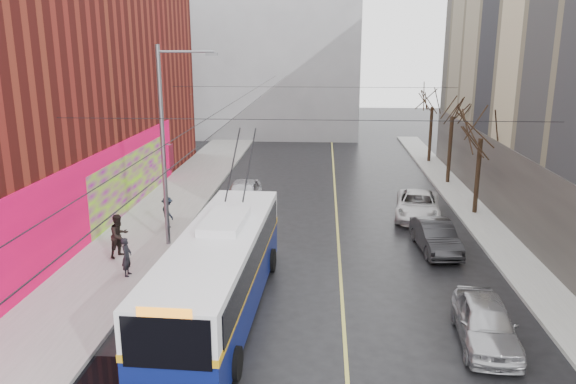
# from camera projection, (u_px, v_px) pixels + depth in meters

# --- Properties ---
(ground) EXTENTS (140.00, 140.00, 0.00)m
(ground) POSITION_uv_depth(u_px,v_px,m) (293.00, 375.00, 15.72)
(ground) COLOR black
(ground) RESTS_ON ground
(sidewalk_left) EXTENTS (4.00, 60.00, 0.15)m
(sidewalk_left) POSITION_uv_depth(u_px,v_px,m) (146.00, 230.00, 27.78)
(sidewalk_left) COLOR gray
(sidewalk_left) RESTS_ON ground
(sidewalk_right) EXTENTS (2.00, 60.00, 0.15)m
(sidewalk_right) POSITION_uv_depth(u_px,v_px,m) (496.00, 238.00, 26.72)
(sidewalk_right) COLOR gray
(sidewalk_right) RESTS_ON ground
(lane_line) EXTENTS (0.12, 50.00, 0.01)m
(lane_line) POSITION_uv_depth(u_px,v_px,m) (337.00, 223.00, 29.13)
(lane_line) COLOR #BFB74C
(lane_line) RESTS_ON ground
(building_far) EXTENTS (20.50, 12.10, 18.00)m
(building_far) POSITION_uv_depth(u_px,v_px,m) (259.00, 44.00, 57.22)
(building_far) COLOR gray
(building_far) RESTS_ON ground
(streetlight_pole) EXTENTS (2.65, 0.60, 9.00)m
(streetlight_pole) POSITION_uv_depth(u_px,v_px,m) (166.00, 142.00, 24.52)
(streetlight_pole) COLOR slate
(streetlight_pole) RESTS_ON ground
(catenary_wires) EXTENTS (18.00, 60.00, 0.22)m
(catenary_wires) POSITION_uv_depth(u_px,v_px,m) (260.00, 100.00, 28.54)
(catenary_wires) COLOR black
(tree_near) EXTENTS (3.20, 3.20, 6.40)m
(tree_near) POSITION_uv_depth(u_px,v_px,m) (482.00, 124.00, 29.33)
(tree_near) COLOR black
(tree_near) RESTS_ON ground
(tree_mid) EXTENTS (3.20, 3.20, 6.68)m
(tree_mid) POSITION_uv_depth(u_px,v_px,m) (453.00, 105.00, 36.02)
(tree_mid) COLOR black
(tree_mid) RESTS_ON ground
(tree_far) EXTENTS (3.20, 3.20, 6.57)m
(tree_far) POSITION_uv_depth(u_px,v_px,m) (433.00, 97.00, 42.80)
(tree_far) COLOR black
(tree_far) RESTS_ON ground
(pigeons_flying) EXTENTS (4.31, 2.66, 1.33)m
(pigeons_flying) POSITION_uv_depth(u_px,v_px,m) (249.00, 96.00, 23.91)
(pigeons_flying) COLOR slate
(trolleybus) EXTENTS (3.10, 11.89, 5.59)m
(trolleybus) POSITION_uv_depth(u_px,v_px,m) (220.00, 271.00, 18.99)
(trolleybus) COLOR #0A1450
(trolleybus) RESTS_ON ground
(parked_car_a) EXTENTS (1.95, 4.27, 1.42)m
(parked_car_a) POSITION_uv_depth(u_px,v_px,m) (485.00, 322.00, 17.25)
(parked_car_a) COLOR #A1A1A6
(parked_car_a) RESTS_ON ground
(parked_car_b) EXTENTS (1.79, 4.24, 1.36)m
(parked_car_b) POSITION_uv_depth(u_px,v_px,m) (436.00, 236.00, 25.06)
(parked_car_b) COLOR black
(parked_car_b) RESTS_ON ground
(parked_car_c) EXTENTS (3.01, 5.23, 1.37)m
(parked_car_c) POSITION_uv_depth(u_px,v_px,m) (418.00, 205.00, 29.92)
(parked_car_c) COLOR silver
(parked_car_c) RESTS_ON ground
(following_car) EXTENTS (1.92, 4.72, 1.60)m
(following_car) POSITION_uv_depth(u_px,v_px,m) (243.00, 195.00, 31.60)
(following_car) COLOR silver
(following_car) RESTS_ON ground
(pedestrian_a) EXTENTS (0.40, 0.58, 1.56)m
(pedestrian_a) POSITION_uv_depth(u_px,v_px,m) (127.00, 257.00, 21.98)
(pedestrian_a) COLOR black
(pedestrian_a) RESTS_ON sidewalk_left
(pedestrian_b) EXTENTS (1.08, 1.15, 1.89)m
(pedestrian_b) POSITION_uv_depth(u_px,v_px,m) (119.00, 236.00, 23.92)
(pedestrian_b) COLOR black
(pedestrian_b) RESTS_ON sidewalk_left
(pedestrian_c) EXTENTS (1.07, 1.15, 1.55)m
(pedestrian_c) POSITION_uv_depth(u_px,v_px,m) (168.00, 212.00, 27.86)
(pedestrian_c) COLOR black
(pedestrian_c) RESTS_ON sidewalk_left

